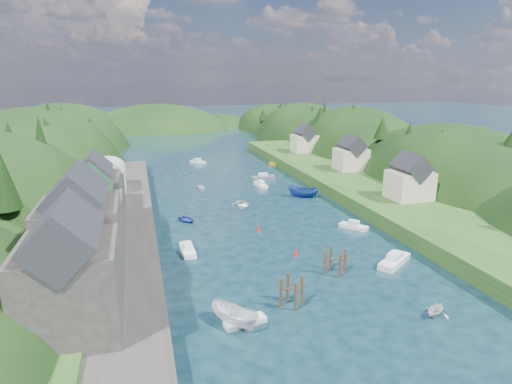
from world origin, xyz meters
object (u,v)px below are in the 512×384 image
object	(u,v)px
piling_cluster_far	(335,263)
channel_buoy_far	(259,228)
piling_cluster_near	(292,293)
channel_buoy_near	(296,252)

from	to	relation	value
piling_cluster_far	channel_buoy_far	bearing A→B (deg)	106.53
piling_cluster_near	channel_buoy_near	bearing A→B (deg)	67.44
piling_cluster_near	channel_buoy_near	world-z (taller)	piling_cluster_near
piling_cluster_near	channel_buoy_near	xyz separation A→B (m)	(5.13, 12.34, -0.91)
piling_cluster_far	channel_buoy_near	world-z (taller)	piling_cluster_far
channel_buoy_far	piling_cluster_far	bearing A→B (deg)	-73.47
piling_cluster_far	channel_buoy_near	xyz separation A→B (m)	(-2.84, 6.28, -0.79)
piling_cluster_far	channel_buoy_far	distance (m)	17.72
piling_cluster_far	channel_buoy_near	size ratio (longest dim) A/B	3.34
channel_buoy_near	piling_cluster_near	bearing A→B (deg)	-112.56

